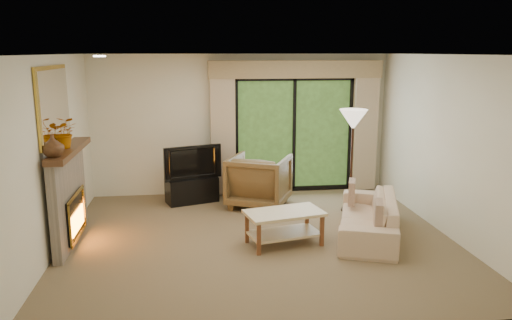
{
  "coord_description": "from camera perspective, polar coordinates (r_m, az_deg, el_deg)",
  "views": [
    {
      "loc": [
        -0.9,
        -6.7,
        2.64
      ],
      "look_at": [
        0.0,
        0.3,
        1.1
      ],
      "focal_mm": 35.0,
      "sensor_mm": 36.0,
      "label": 1
    }
  ],
  "objects": [
    {
      "name": "branches",
      "position": [
        7.14,
        -21.12,
        2.95
      ],
      "size": [
        0.39,
        0.33,
        0.42
      ],
      "primitive_type": "imported",
      "rotation": [
        0.0,
        0.0,
        -0.01
      ],
      "color": "#A35403",
      "rests_on": "fireplace"
    },
    {
      "name": "pillow_near",
      "position": [
        6.91,
        13.84,
        -6.14
      ],
      "size": [
        0.22,
        0.39,
        0.38
      ],
      "primitive_type": "cube",
      "rotation": [
        0.0,
        0.0,
        -0.34
      ],
      "color": "brown",
      "rests_on": "sofa"
    },
    {
      "name": "floor",
      "position": [
        7.26,
        0.31,
        -9.02
      ],
      "size": [
        5.5,
        5.5,
        0.0
      ],
      "primitive_type": "plane",
      "color": "#7A6547",
      "rests_on": "ground"
    },
    {
      "name": "pillow_far",
      "position": [
        7.94,
        10.89,
        -3.6
      ],
      "size": [
        0.21,
        0.38,
        0.37
      ],
      "primitive_type": "cube",
      "rotation": [
        0.0,
        0.0,
        -0.34
      ],
      "color": "brown",
      "rests_on": "sofa"
    },
    {
      "name": "sofa",
      "position": [
        7.5,
        12.67,
        -6.26
      ],
      "size": [
        1.39,
        2.13,
        0.58
      ],
      "primitive_type": "imported",
      "rotation": [
        0.0,
        0.0,
        -1.91
      ],
      "color": "#D4B290",
      "rests_on": "floor"
    },
    {
      "name": "ceiling",
      "position": [
        6.76,
        0.33,
        11.96
      ],
      "size": [
        5.5,
        5.5,
        0.0
      ],
      "primitive_type": "plane",
      "rotation": [
        3.14,
        0.0,
        0.0
      ],
      "color": "silver",
      "rests_on": "ground"
    },
    {
      "name": "coffee_table",
      "position": [
        7.01,
        3.23,
        -7.75
      ],
      "size": [
        1.16,
        0.8,
        0.48
      ],
      "primitive_type": null,
      "rotation": [
        0.0,
        0.0,
        0.22
      ],
      "color": "#D8BF8B",
      "rests_on": "floor"
    },
    {
      "name": "vase",
      "position": [
        6.61,
        -22.2,
        1.52
      ],
      "size": [
        0.32,
        0.32,
        0.28
      ],
      "primitive_type": "imported",
      "rotation": [
        0.0,
        0.0,
        -0.22
      ],
      "color": "#4A2D19",
      "rests_on": "fireplace"
    },
    {
      "name": "fireplace",
      "position": [
        7.38,
        -20.64,
        -3.87
      ],
      "size": [
        0.24,
        1.7,
        1.37
      ],
      "primitive_type": null,
      "color": "gray",
      "rests_on": "floor"
    },
    {
      "name": "tv",
      "position": [
        8.86,
        -7.43,
        -0.16
      ],
      "size": [
        1.02,
        0.45,
        0.6
      ],
      "primitive_type": "imported",
      "rotation": [
        0.0,
        0.0,
        0.32
      ],
      "color": "black",
      "rests_on": "media_console"
    },
    {
      "name": "wall_front",
      "position": [
        4.5,
        4.57,
        -5.06
      ],
      "size": [
        5.0,
        0.0,
        5.0
      ],
      "primitive_type": "plane",
      "rotation": [
        -1.57,
        0.0,
        0.0
      ],
      "color": "#F8F0CE",
      "rests_on": "ground"
    },
    {
      "name": "curtain_left",
      "position": [
        9.17,
        -3.8,
        3.25
      ],
      "size": [
        0.45,
        0.18,
        2.35
      ],
      "primitive_type": "cube",
      "color": "tan",
      "rests_on": "floor"
    },
    {
      "name": "wall_left",
      "position": [
        7.08,
        -22.32,
        0.46
      ],
      "size": [
        0.0,
        5.0,
        5.0
      ],
      "primitive_type": "plane",
      "rotation": [
        1.57,
        0.0,
        1.57
      ],
      "color": "#F8F0CE",
      "rests_on": "ground"
    },
    {
      "name": "armchair",
      "position": [
        8.62,
        0.36,
        -2.4
      ],
      "size": [
        1.29,
        1.3,
        0.9
      ],
      "primitive_type": "imported",
      "rotation": [
        0.0,
        0.0,
        2.71
      ],
      "color": "brown",
      "rests_on": "floor"
    },
    {
      "name": "curtain_right",
      "position": [
        9.72,
        12.33,
        3.5
      ],
      "size": [
        0.45,
        0.18,
        2.35
      ],
      "primitive_type": "cube",
      "color": "tan",
      "rests_on": "floor"
    },
    {
      "name": "wall_back",
      "position": [
        9.34,
        -1.73,
        4.06
      ],
      "size": [
        5.0,
        0.0,
        5.0
      ],
      "primitive_type": "plane",
      "rotation": [
        1.57,
        0.0,
        0.0
      ],
      "color": "#F8F0CE",
      "rests_on": "ground"
    },
    {
      "name": "media_console",
      "position": [
        8.98,
        -7.34,
        -3.4
      ],
      "size": [
        0.97,
        0.66,
        0.45
      ],
      "primitive_type": "cube",
      "rotation": [
        0.0,
        0.0,
        0.32
      ],
      "color": "black",
      "rests_on": "floor"
    },
    {
      "name": "cornice",
      "position": [
        9.27,
        4.59,
        10.29
      ],
      "size": [
        3.2,
        0.24,
        0.32
      ],
      "primitive_type": "cube",
      "color": "#A0855B",
      "rests_on": "wall_back"
    },
    {
      "name": "floor_lamp",
      "position": [
        8.43,
        10.87,
        -0.11
      ],
      "size": [
        0.48,
        0.48,
        1.72
      ],
      "primitive_type": null,
      "rotation": [
        0.0,
        0.0,
        -0.05
      ],
      "color": "beige",
      "rests_on": "floor"
    },
    {
      "name": "sliding_door",
      "position": [
        9.47,
        4.35,
        2.92
      ],
      "size": [
        2.26,
        0.1,
        2.16
      ],
      "primitive_type": null,
      "color": "black",
      "rests_on": "floor"
    },
    {
      "name": "wall_right",
      "position": [
        7.75,
        20.92,
        1.53
      ],
      "size": [
        0.0,
        5.0,
        5.0
      ],
      "primitive_type": "plane",
      "rotation": [
        1.57,
        0.0,
        -1.57
      ],
      "color": "#F8F0CE",
      "rests_on": "ground"
    },
    {
      "name": "mirror",
      "position": [
        7.17,
        -22.07,
        5.89
      ],
      "size": [
        0.07,
        1.45,
        1.02
      ],
      "primitive_type": null,
      "color": "gold",
      "rests_on": "wall_left"
    }
  ]
}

